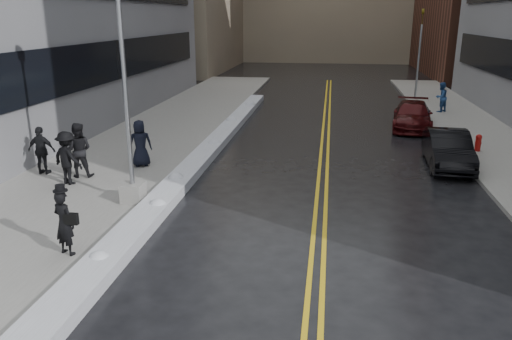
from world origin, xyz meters
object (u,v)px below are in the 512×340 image
at_px(lamppost, 128,127).
at_px(fire_hydrant, 478,142).
at_px(car_maroon, 412,116).
at_px(traffic_signal, 419,51).
at_px(pedestrian_east, 441,97).
at_px(pedestrian_d, 42,150).
at_px(pedestrian_e, 67,158).
at_px(car_black, 448,149).
at_px(pedestrian_fedora, 64,223).
at_px(pedestrian_b, 78,150).
at_px(pedestrian_c, 140,143).

distance_m(lamppost, fire_hydrant, 14.81).
bearing_deg(fire_hydrant, car_maroon, 112.58).
distance_m(traffic_signal, pedestrian_east, 5.36).
height_order(traffic_signal, pedestrian_east, traffic_signal).
bearing_deg(pedestrian_east, pedestrian_d, -1.25).
bearing_deg(pedestrian_e, pedestrian_east, -114.03).
relative_size(car_black, car_maroon, 0.91).
xyz_separation_m(fire_hydrant, pedestrian_fedora, (-12.54, -11.65, 0.41)).
bearing_deg(pedestrian_fedora, car_black, -118.99).
relative_size(fire_hydrant, pedestrian_b, 0.37).
height_order(pedestrian_c, pedestrian_e, pedestrian_e).
distance_m(pedestrian_e, car_black, 14.17).
relative_size(pedestrian_fedora, pedestrian_d, 0.92).
bearing_deg(pedestrian_e, traffic_signal, -105.35).
xyz_separation_m(fire_hydrant, pedestrian_e, (-15.13, -6.66, 0.52)).
bearing_deg(lamppost, pedestrian_fedora, -93.79).
bearing_deg(lamppost, fire_hydrant, 33.04).
bearing_deg(pedestrian_b, car_maroon, -153.16).
distance_m(pedestrian_b, pedestrian_e, 0.82).
bearing_deg(traffic_signal, car_black, -94.29).
height_order(lamppost, fire_hydrant, lamppost).
bearing_deg(car_maroon, lamppost, -120.66).
bearing_deg(pedestrian_d, pedestrian_east, -137.92).
relative_size(pedestrian_c, pedestrian_d, 1.02).
bearing_deg(pedestrian_b, lamppost, 130.44).
distance_m(car_black, car_maroon, 7.02).
bearing_deg(car_black, lamppost, -148.13).
bearing_deg(pedestrian_d, traffic_signal, -128.82).
distance_m(pedestrian_fedora, pedestrian_c, 7.44).
height_order(pedestrian_d, pedestrian_east, pedestrian_east).
bearing_deg(pedestrian_east, car_maroon, 19.72).
bearing_deg(traffic_signal, fire_hydrant, -87.95).
bearing_deg(pedestrian_b, car_black, -176.98).
bearing_deg(pedestrian_fedora, pedestrian_east, -101.72).
distance_m(pedestrian_e, car_maroon, 17.47).
xyz_separation_m(pedestrian_b, car_maroon, (13.12, 10.73, -0.44)).
relative_size(fire_hydrant, pedestrian_e, 0.40).
distance_m(fire_hydrant, pedestrian_c, 14.13).
bearing_deg(pedestrian_c, car_black, 164.60).
distance_m(lamppost, car_black, 12.25).
height_order(pedestrian_fedora, pedestrian_east, pedestrian_east).
distance_m(pedestrian_c, car_black, 11.95).
xyz_separation_m(pedestrian_fedora, car_maroon, (10.51, 16.53, -0.27)).
relative_size(pedestrian_b, car_maroon, 0.41).
xyz_separation_m(lamppost, car_black, (10.59, 5.87, -1.82)).
height_order(pedestrian_c, pedestrian_east, pedestrian_c).
distance_m(traffic_signal, pedestrian_c, 22.51).
relative_size(lamppost, fire_hydrant, 10.45).
bearing_deg(car_maroon, pedestrian_east, 70.50).
bearing_deg(traffic_signal, lamppost, -118.21).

